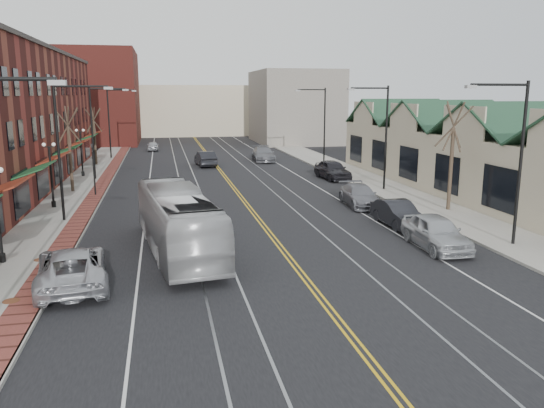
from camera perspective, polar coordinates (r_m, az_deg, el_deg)
name	(u,v)px	position (r m, az deg, el deg)	size (l,w,h in m)	color
ground	(331,312)	(19.13, 6.41, -11.50)	(160.00, 160.00, 0.00)	black
sidewalk_left	(67,208)	(37.96, -21.20, -0.36)	(4.00, 120.00, 0.15)	gray
sidewalk_right	(401,194)	(41.35, 13.67, 1.05)	(4.00, 120.00, 0.15)	gray
building_right	(474,163)	(43.92, 20.92, 4.16)	(8.00, 36.00, 4.60)	beige
backdrop_left	(91,97)	(87.29, -18.94, 10.81)	(14.00, 18.00, 14.00)	maroon
backdrop_mid	(191,110)	(101.86, -8.72, 9.95)	(22.00, 14.00, 9.00)	beige
backdrop_right	(295,107)	(84.25, 2.45, 10.39)	(12.00, 16.00, 11.00)	slate
streetlight_l_1	(66,138)	(33.21, -21.30, 6.65)	(3.33, 0.25, 8.00)	black
streetlight_l_2	(97,123)	(49.03, -18.30, 8.26)	(3.33, 0.25, 8.00)	black
streetlight_l_3	(113,116)	(64.94, -16.77, 9.08)	(3.33, 0.25, 8.00)	black
streetlight_r_0	(514,147)	(28.23, 24.57, 5.62)	(3.33, 0.25, 8.00)	black
streetlight_r_1	(381,127)	(42.17, 11.64, 8.13)	(3.33, 0.25, 8.00)	black
streetlight_r_2	(321,118)	(57.20, 5.25, 9.22)	(3.33, 0.25, 8.00)	black
lamppost_l_2	(51,176)	(37.74, -22.64, 2.75)	(0.84, 0.28, 4.27)	black
lamppost_l_3	(82,153)	(51.45, -19.81, 5.14)	(0.84, 0.28, 4.27)	black
tree_left_near	(70,148)	(43.41, -20.95, 5.69)	(1.78, 1.37, 6.48)	#382B21
tree_left_far	(95,135)	(59.22, -18.55, 7.06)	(1.66, 1.28, 6.02)	#382B21
tree_right_mid	(452,154)	(35.81, 18.77, 5.09)	(1.90, 1.46, 6.93)	#382B21
manhole_mid	(11,301)	(21.74, -26.24, -9.33)	(0.60, 0.60, 0.02)	#592D19
manhole_far	(41,260)	(26.35, -23.61, -5.50)	(0.60, 0.60, 0.02)	#592D19
traffic_signal	(94,165)	(41.30, -18.65, 3.95)	(0.18, 0.15, 3.80)	black
transit_bus	(178,221)	(25.74, -10.09, -1.86)	(2.59, 11.09, 3.09)	#BABBBD
parked_suv	(72,267)	(22.60, -20.72, -6.39)	(2.61, 5.65, 1.57)	#B1B2B9
parked_car_a	(436,232)	(27.44, 17.22, -2.89)	(1.97, 4.91, 1.67)	#B1B4B8
parked_car_b	(398,214)	(31.48, 13.37, -1.01)	(1.56, 4.48, 1.48)	black
parked_car_c	(360,196)	(36.64, 9.42, 0.90)	(2.01, 4.93, 1.43)	slate
parked_car_d	(333,170)	(47.85, 6.53, 3.69)	(2.03, 5.06, 1.72)	black
distant_car_left	(205,159)	(56.70, -7.17, 4.86)	(1.67, 4.80, 1.58)	black
distant_car_right	(263,154)	(60.40, -0.93, 5.39)	(2.28, 5.60, 1.63)	slate
distant_car_far	(153,146)	(73.39, -12.69, 6.11)	(1.51, 3.75, 1.28)	#A0A2A7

